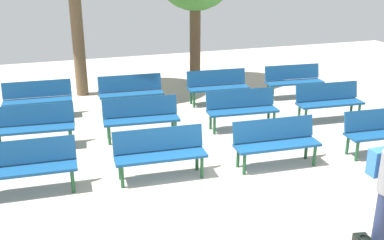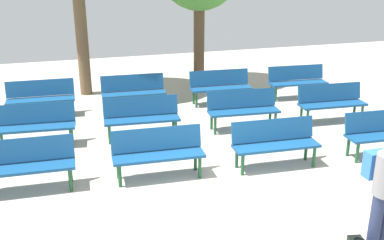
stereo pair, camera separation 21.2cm
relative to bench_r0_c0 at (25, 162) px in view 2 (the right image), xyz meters
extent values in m
plane|color=#B2A899|center=(3.19, -1.84, -0.50)|extent=(24.00, 24.00, 0.00)
cube|color=navy|center=(0.00, -0.08, -0.07)|extent=(1.62, 0.51, 0.05)
cube|color=navy|center=(0.01, 0.12, 0.17)|extent=(1.60, 0.19, 0.40)
cylinder|color=#194C28|center=(0.69, -0.27, -0.30)|extent=(0.06, 0.06, 0.40)
cylinder|color=#194C28|center=(0.70, 0.05, -0.30)|extent=(0.06, 0.06, 0.40)
cube|color=navy|center=(2.20, -0.24, -0.07)|extent=(1.62, 0.52, 0.05)
cube|color=navy|center=(2.21, -0.04, 0.17)|extent=(1.60, 0.20, 0.40)
cylinder|color=#194C28|center=(1.50, -0.36, -0.30)|extent=(0.06, 0.06, 0.40)
cylinder|color=#194C28|center=(2.89, -0.43, -0.30)|extent=(0.06, 0.06, 0.40)
cylinder|color=#194C28|center=(1.51, -0.04, -0.30)|extent=(0.06, 0.06, 0.40)
cylinder|color=#194C28|center=(2.91, -0.11, -0.30)|extent=(0.06, 0.06, 0.40)
cube|color=navy|center=(4.37, -0.42, -0.07)|extent=(1.62, 0.52, 0.05)
cube|color=navy|center=(4.38, -0.23, 0.17)|extent=(1.60, 0.20, 0.40)
cylinder|color=#194C28|center=(3.66, -0.55, -0.30)|extent=(0.06, 0.06, 0.40)
cylinder|color=#194C28|center=(5.06, -0.62, -0.30)|extent=(0.06, 0.06, 0.40)
cylinder|color=#194C28|center=(3.67, -0.23, -0.30)|extent=(0.06, 0.06, 0.40)
cylinder|color=#194C28|center=(5.07, -0.30, -0.30)|extent=(0.06, 0.06, 0.40)
cube|color=navy|center=(6.66, -0.38, 0.17)|extent=(1.60, 0.23, 0.40)
cylinder|color=#194C28|center=(5.94, -0.69, -0.30)|extent=(0.06, 0.06, 0.40)
cylinder|color=#194C28|center=(5.96, -0.37, -0.30)|extent=(0.06, 0.06, 0.40)
cube|color=navy|center=(0.10, 1.83, -0.07)|extent=(1.63, 0.58, 0.05)
cube|color=navy|center=(0.12, 2.03, 0.17)|extent=(1.60, 0.26, 0.40)
cylinder|color=#194C28|center=(0.78, 1.62, -0.30)|extent=(0.06, 0.06, 0.40)
cylinder|color=#194C28|center=(-0.58, 2.05, -0.30)|extent=(0.06, 0.06, 0.40)
cylinder|color=#194C28|center=(0.81, 1.93, -0.30)|extent=(0.06, 0.06, 0.40)
cube|color=navy|center=(2.27, 1.68, -0.07)|extent=(1.63, 0.57, 0.05)
cube|color=navy|center=(2.29, 1.88, 0.17)|extent=(1.60, 0.25, 0.40)
cylinder|color=#194C28|center=(1.56, 1.57, -0.30)|extent=(0.06, 0.06, 0.40)
cylinder|color=#194C28|center=(2.96, 1.46, -0.30)|extent=(0.06, 0.06, 0.40)
cylinder|color=#194C28|center=(1.59, 1.89, -0.30)|extent=(0.06, 0.06, 0.40)
cylinder|color=#194C28|center=(2.98, 1.78, -0.30)|extent=(0.06, 0.06, 0.40)
cube|color=navy|center=(4.56, 1.55, -0.07)|extent=(1.63, 0.57, 0.05)
cube|color=navy|center=(4.57, 1.75, 0.17)|extent=(1.60, 0.26, 0.40)
cylinder|color=#194C28|center=(3.85, 1.45, -0.30)|extent=(0.06, 0.06, 0.40)
cylinder|color=#194C28|center=(5.24, 1.34, -0.30)|extent=(0.06, 0.06, 0.40)
cylinder|color=#194C28|center=(3.87, 1.77, -0.30)|extent=(0.06, 0.06, 0.40)
cylinder|color=#194C28|center=(5.27, 1.65, -0.30)|extent=(0.06, 0.06, 0.40)
cube|color=navy|center=(6.75, 1.42, -0.07)|extent=(1.62, 0.54, 0.05)
cube|color=navy|center=(6.76, 1.62, 0.17)|extent=(1.60, 0.22, 0.40)
cylinder|color=#194C28|center=(6.04, 1.31, -0.30)|extent=(0.06, 0.06, 0.40)
cylinder|color=#194C28|center=(7.44, 1.22, -0.30)|extent=(0.06, 0.06, 0.40)
cylinder|color=#194C28|center=(6.06, 1.63, -0.30)|extent=(0.06, 0.06, 0.40)
cylinder|color=#194C28|center=(7.46, 1.54, -0.30)|extent=(0.06, 0.06, 0.40)
cube|color=navy|center=(0.19, 3.76, -0.07)|extent=(1.62, 0.51, 0.05)
cube|color=navy|center=(0.20, 3.96, 0.17)|extent=(1.60, 0.20, 0.40)
cylinder|color=#194C28|center=(-0.52, 3.63, -0.30)|extent=(0.06, 0.06, 0.40)
cylinder|color=#194C28|center=(0.88, 3.57, -0.30)|extent=(0.06, 0.06, 0.40)
cylinder|color=#194C28|center=(-0.50, 3.95, -0.30)|extent=(0.06, 0.06, 0.40)
cylinder|color=#194C28|center=(0.89, 3.89, -0.30)|extent=(0.06, 0.06, 0.40)
cube|color=navy|center=(2.44, 3.64, -0.07)|extent=(1.62, 0.53, 0.05)
cube|color=navy|center=(2.45, 3.84, 0.17)|extent=(1.60, 0.21, 0.40)
cylinder|color=#194C28|center=(1.73, 3.52, -0.30)|extent=(0.06, 0.06, 0.40)
cylinder|color=#194C28|center=(3.13, 3.44, -0.30)|extent=(0.06, 0.06, 0.40)
cylinder|color=#194C28|center=(1.74, 3.84, -0.30)|extent=(0.06, 0.06, 0.40)
cylinder|color=#194C28|center=(3.14, 3.76, -0.30)|extent=(0.06, 0.06, 0.40)
cube|color=navy|center=(4.72, 3.47, -0.07)|extent=(1.63, 0.55, 0.05)
cube|color=navy|center=(4.73, 3.67, 0.17)|extent=(1.60, 0.23, 0.40)
cylinder|color=#194C28|center=(4.01, 3.36, -0.30)|extent=(0.06, 0.06, 0.40)
cylinder|color=#194C28|center=(5.40, 3.26, -0.30)|extent=(0.06, 0.06, 0.40)
cylinder|color=#194C28|center=(4.03, 3.68, -0.30)|extent=(0.06, 0.06, 0.40)
cylinder|color=#194C28|center=(5.43, 3.58, -0.30)|extent=(0.06, 0.06, 0.40)
cube|color=navy|center=(6.93, 3.35, -0.07)|extent=(1.63, 0.56, 0.05)
cube|color=navy|center=(6.94, 3.55, 0.17)|extent=(1.60, 0.24, 0.40)
cylinder|color=#194C28|center=(6.22, 3.25, -0.30)|extent=(0.06, 0.06, 0.40)
cylinder|color=#194C28|center=(7.61, 3.14, -0.30)|extent=(0.06, 0.06, 0.40)
cylinder|color=#194C28|center=(6.24, 3.56, -0.30)|extent=(0.06, 0.06, 0.40)
cylinder|color=#194C28|center=(7.64, 3.46, -0.30)|extent=(0.06, 0.06, 0.40)
cylinder|color=brown|center=(4.77, 5.57, 0.84)|extent=(0.32, 0.32, 2.68)
cylinder|color=brown|center=(1.37, 5.46, 1.26)|extent=(0.33, 0.33, 3.54)
cylinder|color=navy|center=(4.44, -3.11, -0.08)|extent=(0.16, 0.16, 0.85)
cube|color=blue|center=(4.52, -2.85, 0.65)|extent=(0.28, 0.18, 0.36)
torus|color=black|center=(4.16, -3.19, -0.22)|extent=(0.16, 0.16, 0.02)
camera|label=1|loc=(0.50, -7.20, 3.20)|focal=42.25mm
camera|label=2|loc=(0.70, -7.27, 3.20)|focal=42.25mm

